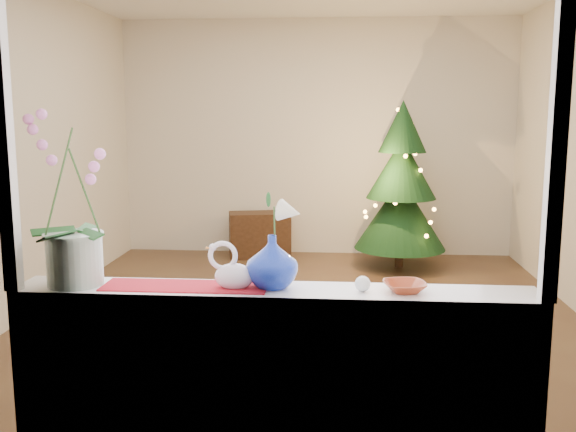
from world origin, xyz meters
name	(u,v)px	position (x,y,z in m)	size (l,w,h in m)	color
ground	(304,319)	(0.00, 0.00, 0.00)	(5.00, 5.00, 0.00)	#3D2519
wall_back	(316,138)	(0.00, 2.50, 1.35)	(4.50, 0.10, 2.70)	beige
wall_front	(271,191)	(0.00, -2.50, 1.35)	(4.50, 0.10, 2.70)	beige
wall_left	(24,150)	(-2.25, 0.00, 1.35)	(0.10, 5.00, 2.70)	beige
window_apron	(273,406)	(0.00, -2.46, 0.44)	(2.20, 0.08, 0.88)	white
windowsill	(274,293)	(0.00, -2.37, 0.90)	(2.20, 0.26, 0.04)	white
window_frame	(271,99)	(0.00, -2.47, 1.70)	(2.22, 0.06, 1.60)	white
runner	(185,286)	(-0.38, -2.37, 0.92)	(0.70, 0.20, 0.01)	maroon
orchid_pot	(71,199)	(-0.86, -2.37, 1.29)	(0.26, 0.26, 0.74)	beige
swan	(234,266)	(-0.17, -2.38, 1.02)	(0.23, 0.10, 0.19)	silver
blue_vase	(272,258)	(-0.01, -2.36, 1.05)	(0.25, 0.25, 0.26)	navy
lily	(272,204)	(-0.01, -2.36, 1.28)	(0.14, 0.08, 0.19)	beige
paperweight	(363,284)	(0.37, -2.38, 0.95)	(0.06, 0.06, 0.06)	silver
amber_dish	(405,288)	(0.54, -2.38, 0.94)	(0.15, 0.15, 0.04)	maroon
xmas_tree	(401,185)	(0.92, 1.86, 0.89)	(0.97, 0.97, 1.77)	black
side_table	(260,235)	(-0.63, 2.23, 0.26)	(0.69, 0.34, 0.52)	black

